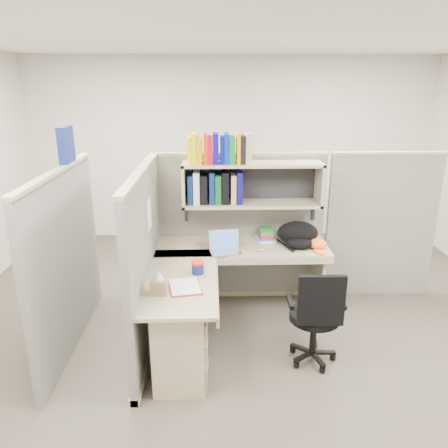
{
  "coord_description": "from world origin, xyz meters",
  "views": [
    {
      "loc": [
        -0.31,
        -3.6,
        2.32
      ],
      "look_at": [
        -0.19,
        0.25,
        1.07
      ],
      "focal_mm": 35.0,
      "sensor_mm": 36.0,
      "label": 1
    }
  ],
  "objects_px": {
    "desk": "(201,313)",
    "task_chair": "(315,331)",
    "laptop": "(226,243)",
    "backpack": "(299,235)",
    "snack_canister": "(198,267)"
  },
  "relations": [
    {
      "from": "desk",
      "to": "task_chair",
      "type": "height_order",
      "value": "task_chair"
    },
    {
      "from": "laptop",
      "to": "backpack",
      "type": "bearing_deg",
      "value": 3.55
    },
    {
      "from": "task_chair",
      "to": "backpack",
      "type": "bearing_deg",
      "value": 89.18
    },
    {
      "from": "backpack",
      "to": "task_chair",
      "type": "bearing_deg",
      "value": -92.35
    },
    {
      "from": "desk",
      "to": "backpack",
      "type": "relative_size",
      "value": 4.19
    },
    {
      "from": "desk",
      "to": "snack_canister",
      "type": "relative_size",
      "value": 15.58
    },
    {
      "from": "backpack",
      "to": "snack_canister",
      "type": "height_order",
      "value": "backpack"
    },
    {
      "from": "laptop",
      "to": "backpack",
      "type": "distance_m",
      "value": 0.76
    },
    {
      "from": "snack_canister",
      "to": "task_chair",
      "type": "height_order",
      "value": "task_chair"
    },
    {
      "from": "snack_canister",
      "to": "task_chair",
      "type": "xyz_separation_m",
      "value": [
        0.99,
        -0.29,
        -0.47
      ]
    },
    {
      "from": "laptop",
      "to": "task_chair",
      "type": "relative_size",
      "value": 0.33
    },
    {
      "from": "laptop",
      "to": "task_chair",
      "type": "distance_m",
      "value": 1.17
    },
    {
      "from": "laptop",
      "to": "snack_canister",
      "type": "distance_m",
      "value": 0.54
    },
    {
      "from": "backpack",
      "to": "task_chair",
      "type": "relative_size",
      "value": 0.46
    },
    {
      "from": "desk",
      "to": "snack_canister",
      "type": "distance_m",
      "value": 0.39
    }
  ]
}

